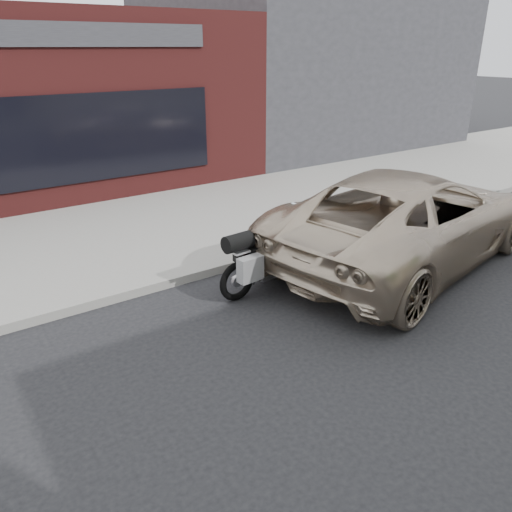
% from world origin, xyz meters
% --- Properties ---
extents(ground, '(120.00, 120.00, 0.00)m').
position_xyz_m(ground, '(0.00, 0.00, 0.00)').
color(ground, black).
rests_on(ground, ground).
extents(near_sidewalk, '(44.00, 6.00, 0.15)m').
position_xyz_m(near_sidewalk, '(0.00, 7.00, 0.07)').
color(near_sidewalk, gray).
rests_on(near_sidewalk, ground).
extents(neighbour_building, '(10.00, 10.00, 6.00)m').
position_xyz_m(neighbour_building, '(10.00, 14.00, 3.00)').
color(neighbour_building, '#2C2C31').
rests_on(neighbour_building, ground).
extents(motorcycle, '(2.08, 0.77, 1.31)m').
position_xyz_m(motorcycle, '(0.73, 3.07, 0.57)').
color(motorcycle, black).
rests_on(motorcycle, ground).
extents(minivan, '(6.45, 3.86, 1.68)m').
position_xyz_m(minivan, '(3.50, 2.60, 0.84)').
color(minivan, '#BAA791').
rests_on(minivan, ground).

